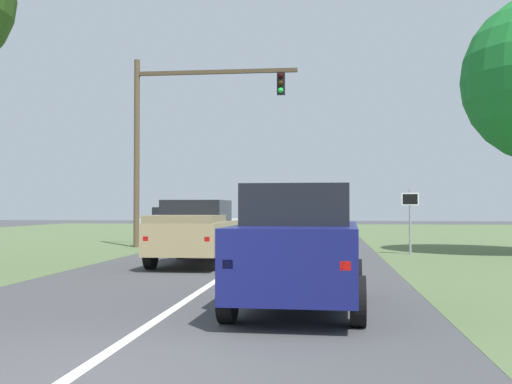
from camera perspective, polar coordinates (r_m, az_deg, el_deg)
name	(u,v)px	position (r m, az deg, el deg)	size (l,w,h in m)	color
ground_plane	(231,271)	(16.47, -2.32, -7.26)	(120.00, 120.00, 0.00)	#424244
red_suv_near	(300,244)	(10.41, 4.03, -4.81)	(2.22, 4.60, 2.04)	navy
pickup_truck_lead	(198,231)	(18.37, -5.35, -3.60)	(2.20, 5.50, 1.89)	tan
traffic_light	(177,124)	(26.20, -7.30, 6.22)	(6.87, 0.40, 7.89)	brown
keep_moving_sign	(410,213)	(22.62, 13.97, -1.85)	(0.60, 0.09, 2.32)	gray
crossing_suv_far	(191,225)	(27.53, -5.95, -3.03)	(4.61, 2.16, 1.68)	silver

